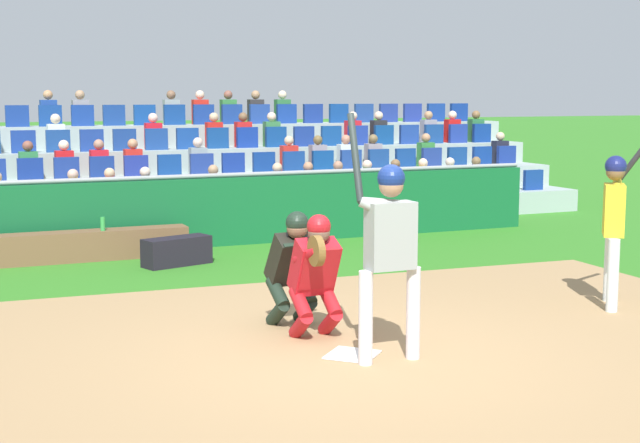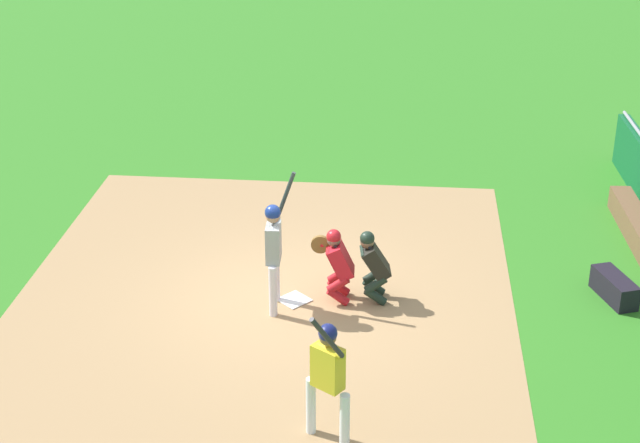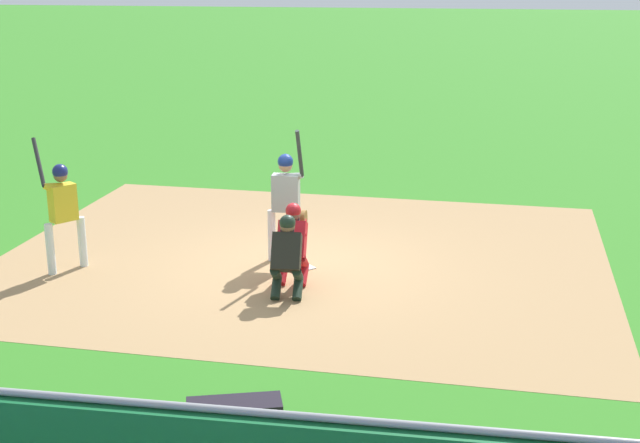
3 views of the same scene
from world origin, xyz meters
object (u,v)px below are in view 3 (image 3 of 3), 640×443
object	(u,v)px
home_plate_marker	(297,267)
on_deck_batter	(62,205)
home_plate_umpire	(287,253)
water_bottle_on_bench	(305,439)
equipment_duffel_bag	(235,419)
batter_at_plate	(286,195)
catcher_crouching	(293,239)

from	to	relation	value
home_plate_marker	on_deck_batter	xyz separation A→B (m)	(-3.63, -0.69, 1.06)
home_plate_umpire	water_bottle_on_bench	bearing A→B (deg)	-76.79
equipment_duffel_bag	home_plate_marker	bearing A→B (deg)	76.40
batter_at_plate	equipment_duffel_bag	distance (m)	5.62
batter_at_plate	catcher_crouching	bearing A→B (deg)	-72.95
home_plate_umpire	equipment_duffel_bag	bearing A→B (deg)	-86.64
water_bottle_on_bench	home_plate_umpire	bearing A→B (deg)	103.21
batter_at_plate	on_deck_batter	distance (m)	3.54
catcher_crouching	equipment_duffel_bag	xyz separation A→B (m)	(0.25, -4.53, -0.51)
water_bottle_on_bench	catcher_crouching	bearing A→B (deg)	101.98
catcher_crouching	home_plate_umpire	bearing A→B (deg)	-88.55
home_plate_umpire	equipment_duffel_bag	distance (m)	3.99
home_plate_umpire	on_deck_batter	bearing A→B (deg)	171.10
batter_at_plate	water_bottle_on_bench	world-z (taller)	batter_at_plate
home_plate_umpire	on_deck_batter	xyz separation A→B (m)	(-3.72, 0.58, 0.40)
batter_at_plate	home_plate_umpire	distance (m)	1.66
batter_at_plate	home_plate_umpire	size ratio (longest dim) A/B	1.81
home_plate_marker	on_deck_batter	size ratio (longest dim) A/B	0.21
water_bottle_on_bench	equipment_duffel_bag	world-z (taller)	water_bottle_on_bench
batter_at_plate	catcher_crouching	world-z (taller)	batter_at_plate
batter_at_plate	water_bottle_on_bench	bearing A→B (deg)	-77.22
home_plate_marker	batter_at_plate	distance (m)	1.17
home_plate_umpire	catcher_crouching	bearing A→B (deg)	91.45
batter_at_plate	equipment_duffel_bag	bearing A→B (deg)	-84.32
batter_at_plate	water_bottle_on_bench	distance (m)	6.54
batter_at_plate	equipment_duffel_bag	world-z (taller)	batter_at_plate
catcher_crouching	on_deck_batter	world-z (taller)	on_deck_batter
home_plate_marker	home_plate_umpire	bearing A→B (deg)	-85.88
batter_at_plate	catcher_crouching	xyz separation A→B (m)	(0.30, -0.98, -0.42)
home_plate_marker	equipment_duffel_bag	bearing A→B (deg)	-86.46
equipment_duffel_bag	home_plate_umpire	bearing A→B (deg)	76.21
batter_at_plate	catcher_crouching	size ratio (longest dim) A/B	1.76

